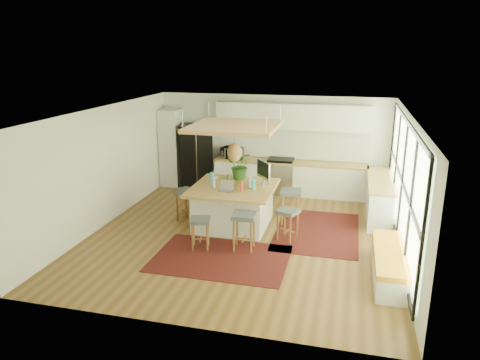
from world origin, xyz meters
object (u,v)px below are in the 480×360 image
(fridge, at_px, (197,156))
(stool_right_front, at_px, (288,224))
(stool_left_side, at_px, (188,206))
(microwave, at_px, (232,151))
(island_plant, at_px, (240,168))
(monitor, at_px, (263,173))
(stool_right_back, at_px, (290,208))
(island, at_px, (234,206))
(stool_near_left, at_px, (200,232))
(laptop, at_px, (226,186))
(stool_near_right, at_px, (244,233))

(fridge, distance_m, stool_right_front, 4.51)
(stool_left_side, bearing_deg, microwave, 81.84)
(island_plant, bearing_deg, stool_right_front, -41.95)
(monitor, height_order, microwave, monitor)
(stool_right_front, relative_size, stool_left_side, 0.90)
(stool_right_back, height_order, microwave, microwave)
(island, height_order, stool_near_left, island)
(island, bearing_deg, laptop, -103.68)
(stool_right_back, distance_m, laptop, 1.70)
(stool_left_side, bearing_deg, island_plant, 29.12)
(laptop, bearing_deg, stool_right_front, -1.57)
(fridge, height_order, island, fridge)
(island, bearing_deg, microwave, 105.65)
(stool_near_right, bearing_deg, laptop, 125.42)
(fridge, height_order, stool_near_left, fridge)
(stool_near_right, relative_size, island_plant, 1.17)
(stool_right_back, xyz_separation_m, island_plant, (-1.24, 0.20, 0.83))
(monitor, distance_m, microwave, 2.71)
(stool_near_left, relative_size, stool_right_front, 0.96)
(monitor, bearing_deg, microwave, 172.25)
(fridge, relative_size, laptop, 5.59)
(island, distance_m, monitor, 1.01)
(laptop, relative_size, island_plant, 0.50)
(stool_near_right, height_order, island_plant, island_plant)
(monitor, bearing_deg, laptop, -83.66)
(stool_near_left, bearing_deg, stool_near_right, 11.17)
(stool_right_back, bearing_deg, stool_near_right, -112.56)
(fridge, distance_m, monitor, 3.36)
(stool_near_right, xyz_separation_m, island_plant, (-0.54, 1.88, 0.83))
(island, height_order, stool_near_right, island)
(island, distance_m, stool_near_left, 1.44)
(stool_near_right, bearing_deg, microwave, 108.31)
(island, bearing_deg, stool_right_back, 20.29)
(island, relative_size, microwave, 3.26)
(laptop, bearing_deg, island_plant, 91.40)
(stool_near_left, relative_size, laptop, 1.99)
(stool_near_left, distance_m, stool_right_front, 1.86)
(stool_near_right, xyz_separation_m, stool_right_front, (0.78, 0.69, 0.00))
(microwave, bearing_deg, stool_near_right, -59.76)
(stool_left_side, distance_m, island_plant, 1.54)
(fridge, height_order, island_plant, fridge)
(stool_left_side, height_order, island_plant, island_plant)
(microwave, bearing_deg, laptop, -65.65)
(stool_right_back, xyz_separation_m, laptop, (-1.33, -0.81, 0.70))
(microwave, relative_size, island_plant, 0.85)
(microwave, bearing_deg, island, -62.42)
(fridge, distance_m, microwave, 1.07)
(stool_near_left, xyz_separation_m, stool_near_right, (0.87, 0.17, 0.00))
(fridge, height_order, stool_left_side, fridge)
(microwave, bearing_deg, stool_near_left, -72.12)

